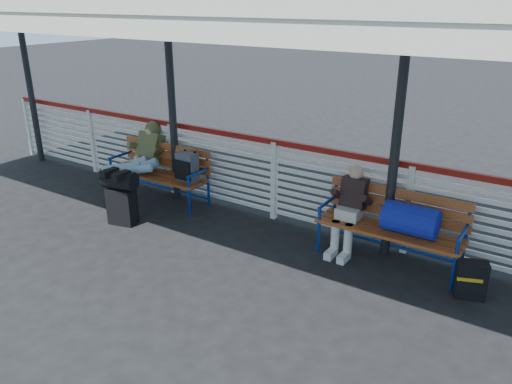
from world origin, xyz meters
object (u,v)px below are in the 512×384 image
Objects in this scene: traveler_man at (137,162)px; companion_person at (349,209)px; suitcase_side at (471,280)px; bench_left at (168,167)px; luggage_stack at (121,195)px; bench_right at (402,220)px.

traveler_man reaches higher than companion_person.
bench_left is at bearing 155.66° from suitcase_side.
companion_person is at bearing 148.81° from suitcase_side.
luggage_stack is 4.78m from suitcase_side.
traveler_man is (-4.16, -0.34, 0.09)m from bench_right.
traveler_man reaches higher than bench_left.
bench_left reaches higher than suitcase_side.
bench_left is 3.13m from companion_person.
traveler_man is (-0.34, -0.35, 0.11)m from bench_left.
companion_person is at bearing 180.00° from bench_right.
traveler_man is 3.48m from companion_person.
traveler_man is 1.43× the size of companion_person.
luggage_stack is at bearing -161.81° from companion_person.
bench_right is at bearing 4.66° from traveler_man.
suitcase_side is (4.72, 0.73, -0.22)m from luggage_stack.
luggage_stack is 0.72× the size of companion_person.
luggage_stack is at bearing -164.95° from bench_right.
suitcase_side is at bearing -3.69° from bench_left.
traveler_man is 3.68× the size of suitcase_side.
luggage_stack is 0.46× the size of bench_left.
bench_left is at bearing 45.82° from traveler_man.
bench_left is (-0.01, 1.03, 0.14)m from luggage_stack.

